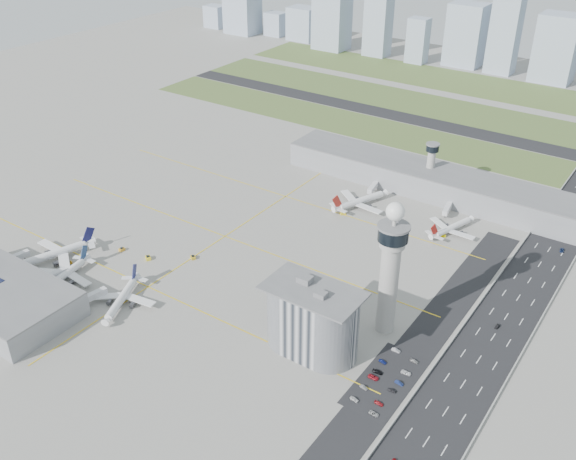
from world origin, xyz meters
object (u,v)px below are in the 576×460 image
Objects in this scene: car_lot_7 at (379,403)px; car_lot_10 at (406,373)px; tug_3 at (193,257)px; car_lot_11 at (414,361)px; car_hw_4 at (564,203)px; airplane_near_b at (62,272)px; jet_bridge_near_0 at (4,264)px; tug_2 at (148,258)px; car_hw_2 at (562,250)px; control_tower at (390,264)px; jet_bridge_far_1 at (449,206)px; airplane_far_a at (361,197)px; car_lot_8 at (392,390)px; jet_bridge_far_0 at (376,185)px; tug_1 at (122,249)px; airplane_far_b at (453,224)px; car_lot_1 at (364,387)px; car_hw_1 at (497,326)px; car_lot_2 at (373,377)px; admin_building at (312,320)px; jet_bridge_near_1 at (40,283)px; airplane_near_c at (121,295)px; car_lot_0 at (354,399)px; car_lot_4 at (383,361)px; car_lot_3 at (378,372)px; car_lot_5 at (396,350)px; tug_0 at (69,263)px; tug_5 at (443,235)px; secondary_tower at (431,163)px; airplane_near_a at (53,250)px; car_lot_6 at (374,414)px.

car_lot_10 is (1.23, 21.72, 0.05)m from car_lot_7.
tug_3 is 0.85× the size of car_lot_11.
tug_3 is 0.88× the size of car_hw_4.
airplane_near_b is 2.80× the size of jet_bridge_near_0.
tug_2 is 0.85× the size of car_hw_2.
control_tower is 200.06m from jet_bridge_near_0.
airplane_near_b is at bearing -45.56° from jet_bridge_far_1.
airplane_far_a is 12.31× the size of car_lot_8.
tug_1 is at bearing -38.29° from jet_bridge_far_0.
control_tower reaches higher than jet_bridge_near_0.
car_hw_4 is at bearing -32.53° from jet_bridge_near_0.
car_lot_1 is at bearing -154.41° from airplane_far_b.
jet_bridge_near_0 is 247.70m from car_hw_1.
car_lot_2 is (31.31, -155.71, -2.21)m from jet_bridge_far_1.
admin_building reaches higher than jet_bridge_near_1.
jet_bridge_far_1 is 112.80m from car_hw_1.
jet_bridge_near_0 is 253.92m from jet_bridge_far_1.
airplane_near_c reaches higher than car_lot_11.
tug_3 is at bearing -39.40° from jet_bridge_near_0.
airplane_far_b reaches higher than car_lot_0.
car_lot_4 is at bearing 10.62° from car_lot_1.
car_lot_3 is (0.32, 19.06, -0.02)m from car_lot_0.
airplane_far_a is 151.75m from car_lot_2.
admin_building is at bearing 115.21° from car_lot_4.
tug_1 is 0.98× the size of tug_3.
tug_2 reaches higher than car_lot_5.
tug_0 reaches higher than car_lot_1.
control_tower is 1.54× the size of admin_building.
car_lot_0 is at bearing -109.34° from car_hw_1.
jet_bridge_far_0 reaches higher than tug_5.
tug_0 is at bearing 168.49° from airplane_far_a.
tug_0 is 41.01m from tug_2.
admin_building is at bearing -71.77° from tug_3.
secondary_tower is 0.70× the size of airplane_near_a.
jet_bridge_far_1 is at bearing 43.60° from airplane_far_b.
admin_building is 0.93× the size of airplane_near_a.
car_lot_8 is 0.91× the size of car_lot_11.
tug_0 is 0.85× the size of tug_3.
jet_bridge_near_0 is 198.13m from car_lot_1.
airplane_near_c is at bearing 118.67° from tug_5.
control_tower is 16.92× the size of car_lot_0.
airplane_near_a is 183.09m from car_lot_4.
airplane_near_a is 183.38m from car_lot_3.
jet_bridge_near_1 is 184.60m from car_lot_11.
car_lot_10 is at bearing -137.57° from car_lot_5.
car_hw_2 is (27.90, 135.76, 0.00)m from car_lot_10.
car_lot_0 reaches higher than car_lot_5.
airplane_near_a reaches higher than car_hw_4.
jet_bridge_far_0 is 3.48× the size of car_lot_6.
tug_5 is (119.79, 111.53, -0.12)m from tug_2.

